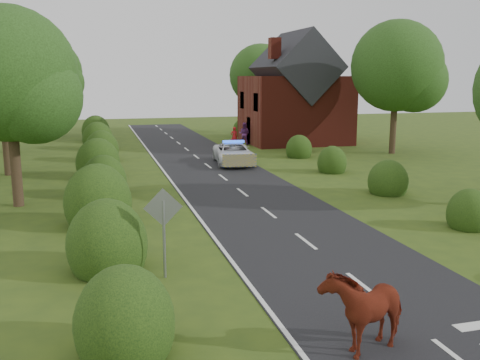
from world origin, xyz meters
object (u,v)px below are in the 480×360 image
object	(u,v)px
cow	(364,313)
police_van	(234,153)
road_sign	(164,220)
pedestrian_purple	(244,134)
pedestrian_red	(234,137)

from	to	relation	value
cow	police_van	world-z (taller)	police_van
road_sign	pedestrian_purple	bearing A→B (deg)	70.02
pedestrian_purple	police_van	bearing A→B (deg)	103.46
cow	pedestrian_purple	xyz separation A→B (m)	(6.56, 32.43, 0.18)
pedestrian_red	police_van	bearing A→B (deg)	73.97
police_van	pedestrian_purple	xyz separation A→B (m)	(3.28, 9.18, 0.23)
pedestrian_red	cow	bearing A→B (deg)	78.97
police_van	pedestrian_purple	size ratio (longest dim) A/B	2.84
pedestrian_red	pedestrian_purple	world-z (taller)	pedestrian_purple
road_sign	police_van	world-z (taller)	road_sign
police_van	pedestrian_purple	distance (m)	9.75
road_sign	pedestrian_purple	xyz separation A→B (m)	(10.01, 27.53, -0.74)
cow	police_van	size ratio (longest dim) A/B	0.40
road_sign	pedestrian_purple	size ratio (longest dim) A/B	1.39
road_sign	pedestrian_red	size ratio (longest dim) A/B	1.62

